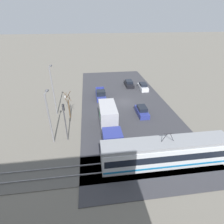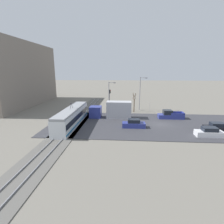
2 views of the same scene
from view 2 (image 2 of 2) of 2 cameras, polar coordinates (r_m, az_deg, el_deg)
The scene contains 15 objects.
ground_plane at distance 36.52m, azimuth 15.66°, elevation -3.99°, with size 320.00×320.00×0.00m, color slate.
road_surface at distance 36.51m, azimuth 15.67°, elevation -3.93°, with size 17.55×44.66×0.08m.
rail_bed at distance 37.21m, azimuth -12.12°, elevation -3.39°, with size 62.96×4.40×0.22m.
light_rail_tram at distance 35.27m, azimuth -12.97°, elevation -1.59°, with size 15.58×2.72×4.45m.
box_truck at distance 39.58m, azimuth 0.38°, elevation 0.57°, with size 2.61×9.40×3.75m.
pickup_truck at distance 41.34m, azimuth 18.49°, elevation -1.02°, with size 2.02×5.59×1.91m.
sedan_car_0 at distance 32.87m, azimuth 29.16°, elevation -5.87°, with size 1.74×4.33×1.55m.
sedan_car_1 at distance 36.54m, azimuth 31.08°, elevation -4.32°, with size 1.87×4.41×1.49m.
sedan_car_2 at distance 33.40m, azimuth 7.11°, elevation -3.89°, with size 1.75×4.32×1.60m.
traffic_light_pole at distance 45.53m, azimuth -0.78°, elevation 4.71°, with size 0.28×0.47×5.79m.
street_tree at distance 45.77m, azimuth 7.24°, elevation 2.84°, with size 1.19×0.98×5.03m.
street_lamp_near_crossing at distance 47.39m, azimuth -0.76°, elevation 5.90°, with size 0.36×1.95×7.59m.
street_lamp_mid_block at distance 48.00m, azimuth 9.31°, elevation 6.60°, with size 0.36×1.95×8.84m.
no_parking_sign at distance 47.32m, azimuth 12.26°, elevation 2.04°, with size 0.32×0.08×2.52m.
backdrop_warehouse at distance 63.03m, azimuth -30.49°, elevation 10.48°, with size 32.06×15.88×18.72m.
Camera 2 is at (-34.15, 7.39, 10.63)m, focal length 28.00 mm.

